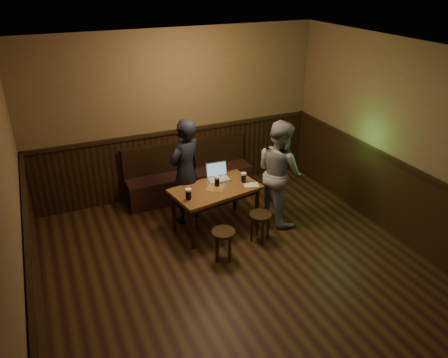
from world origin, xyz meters
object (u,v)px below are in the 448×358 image
at_px(bench, 189,178).
at_px(pint_right, 244,178).
at_px(stool_right, 260,219).
at_px(person_suit, 186,172).
at_px(laptop, 218,175).
at_px(pub_table, 216,193).
at_px(stool_left, 223,237).
at_px(person_grey, 279,172).
at_px(pint_left, 188,194).
at_px(pint_mid, 217,181).

distance_m(bench, pint_right, 1.35).
distance_m(stool_right, person_suit, 1.35).
distance_m(bench, laptop, 1.01).
distance_m(pub_table, stool_left, 0.84).
xyz_separation_m(bench, laptop, (0.16, -0.90, 0.43)).
distance_m(pint_right, person_suit, 0.89).
xyz_separation_m(pint_right, person_grey, (0.53, -0.14, 0.05)).
bearing_deg(pint_right, stool_right, -90.81).
height_order(stool_left, person_grey, person_grey).
height_order(stool_right, pint_left, pint_left).
bearing_deg(pint_right, stool_left, -131.30).
bearing_deg(pint_right, pub_table, 179.53).
xyz_separation_m(person_suit, person_grey, (1.31, -0.56, -0.02)).
xyz_separation_m(stool_left, person_grey, (1.21, 0.62, 0.47)).
bearing_deg(pint_left, stool_right, -23.23).
bearing_deg(pint_mid, bench, 92.33).
relative_size(pint_left, pint_right, 1.08).
bearing_deg(pub_table, laptop, 50.56).
height_order(stool_left, pint_left, pint_left).
height_order(bench, laptop, bench).
relative_size(stool_right, pint_mid, 2.79).
relative_size(stool_right, person_suit, 0.26).
relative_size(pub_table, laptop, 3.92).
xyz_separation_m(pub_table, pint_mid, (0.05, 0.05, 0.17)).
height_order(pub_table, pint_right, pint_right).
bearing_deg(pint_mid, stool_right, -57.11).
relative_size(pub_table, person_grey, 0.85).
distance_m(bench, pub_table, 1.22).
height_order(pub_table, stool_right, pub_table).
bearing_deg(stool_left, bench, 83.81).
xyz_separation_m(stool_right, person_grey, (0.54, 0.44, 0.47)).
distance_m(bench, person_grey, 1.74).
bearing_deg(stool_left, laptop, 70.56).
relative_size(pub_table, pint_left, 7.95).
distance_m(stool_left, pint_left, 0.78).
bearing_deg(pint_right, pint_left, -169.52).
bearing_deg(bench, pint_left, -109.64).
relative_size(stool_left, pint_mid, 2.78).
distance_m(pint_mid, person_grey, 0.97).
bearing_deg(laptop, person_suit, 169.19).
xyz_separation_m(pint_left, laptop, (0.65, 0.46, -0.03)).
xyz_separation_m(pint_left, pint_mid, (0.53, 0.23, -0.01)).
bearing_deg(person_suit, pint_mid, 108.08).
relative_size(laptop, person_grey, 0.22).
height_order(pint_right, laptop, laptop).
bearing_deg(pint_left, person_grey, 1.23).
height_order(stool_left, laptop, laptop).
bearing_deg(pint_mid, laptop, 64.13).
bearing_deg(pint_mid, stool_left, -107.48).
distance_m(pint_left, person_suit, 0.62).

